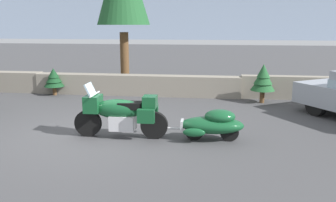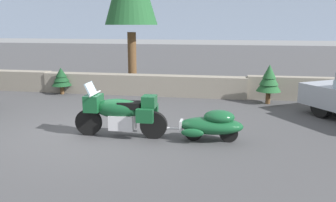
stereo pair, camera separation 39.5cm
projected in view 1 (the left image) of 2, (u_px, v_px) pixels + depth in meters
name	position (u px, v px, depth m)	size (l,w,h in m)	color
ground_plane	(92.00, 134.00, 8.92)	(80.00, 80.00, 0.00)	#424244
stone_guard_wall	(124.00, 84.00, 13.89)	(24.00, 0.63, 0.85)	gray
distant_ridgeline	(207.00, 5.00, 99.32)	(240.00, 80.00, 16.00)	#8C9EB7
touring_motorcycle	(120.00, 113.00, 8.57)	(2.31, 0.77, 1.33)	black
car_shaped_trailer	(212.00, 124.00, 8.38)	(2.21, 0.79, 0.76)	black
pine_sapling_near	(263.00, 79.00, 12.33)	(0.84, 0.84, 1.37)	brown
pine_sapling_farther	(54.00, 78.00, 13.73)	(0.78, 0.78, 1.05)	brown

